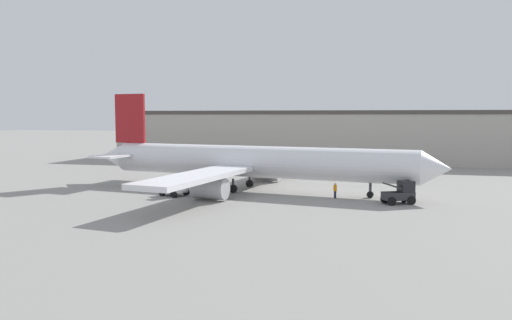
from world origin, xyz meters
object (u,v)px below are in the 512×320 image
Objects in this scene: airplane at (248,162)px; belt_loader_truck at (400,193)px; ground_crew_worker at (335,190)px; baggage_tug at (176,187)px.

belt_loader_truck is at bearing -7.99° from airplane.
ground_crew_worker is 6.71m from belt_loader_truck.
ground_crew_worker is 0.48× the size of belt_loader_truck.
baggage_tug is (-16.79, -2.67, 0.12)m from ground_crew_worker.
belt_loader_truck is (23.28, 0.98, 0.08)m from baggage_tug.
belt_loader_truck is (16.85, -4.93, -2.20)m from airplane.
airplane is at bearing 64.29° from baggage_tug.
baggage_tug is 0.94× the size of belt_loader_truck.
belt_loader_truck reaches higher than ground_crew_worker.
ground_crew_worker is (10.36, -3.24, -2.40)m from airplane.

